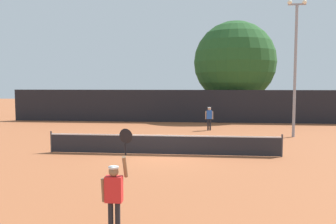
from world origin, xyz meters
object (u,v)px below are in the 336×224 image
(player_serving, at_px, (115,190))
(parked_car_mid, at_px, (152,109))
(light_pole, at_px, (295,60))
(parked_car_near, at_px, (116,108))
(parked_car_far, at_px, (244,108))
(tennis_ball, at_px, (139,144))
(player_receiving, at_px, (209,116))
(large_tree, at_px, (235,62))

(player_serving, xyz_separation_m, parked_car_mid, (-3.40, 29.16, -0.28))
(light_pole, relative_size, parked_car_near, 2.03)
(player_serving, xyz_separation_m, parked_car_far, (6.58, 31.79, -0.28))
(parked_car_mid, bearing_deg, parked_car_far, 16.10)
(player_serving, relative_size, tennis_ball, 35.77)
(player_receiving, distance_m, large_tree, 10.56)
(player_serving, xyz_separation_m, player_receiving, (2.44, 18.26, -0.01))
(parked_car_far, bearing_deg, player_receiving, -112.48)
(light_pole, bearing_deg, parked_car_near, 136.64)
(player_receiving, distance_m, light_pole, 7.14)
(parked_car_far, bearing_deg, light_pole, -91.18)
(player_receiving, xyz_separation_m, parked_car_mid, (-5.84, 10.90, -0.27))
(tennis_ball, xyz_separation_m, parked_car_far, (8.22, 20.05, 0.74))
(light_pole, height_order, parked_car_near, light_pole)
(parked_car_far, bearing_deg, player_serving, -107.18)
(player_serving, distance_m, parked_car_mid, 29.36)
(tennis_ball, bearing_deg, player_receiving, 57.95)
(parked_car_mid, bearing_deg, player_receiving, -60.49)
(player_serving, relative_size, parked_car_mid, 0.57)
(player_serving, relative_size, player_receiving, 1.43)
(tennis_ball, relative_size, parked_car_far, 0.02)
(player_receiving, xyz_separation_m, tennis_ball, (-4.08, -6.51, -1.02))
(light_pole, height_order, large_tree, large_tree)
(large_tree, bearing_deg, player_receiving, -105.90)
(light_pole, bearing_deg, large_tree, 102.98)
(light_pole, relative_size, parked_car_mid, 2.05)
(player_receiving, xyz_separation_m, parked_car_near, (-10.03, 11.82, -0.27))
(player_receiving, xyz_separation_m, light_pole, (5.36, -2.71, 3.86))
(player_serving, relative_size, parked_car_near, 0.57)
(parked_car_near, bearing_deg, large_tree, -9.24)
(light_pole, distance_m, parked_car_near, 21.57)
(player_serving, distance_m, player_receiving, 18.42)
(parked_car_near, xyz_separation_m, parked_car_mid, (4.18, -0.91, 0.00))
(light_pole, bearing_deg, tennis_ball, -158.07)
(light_pole, distance_m, parked_car_mid, 18.11)
(player_serving, height_order, player_receiving, player_serving)
(large_tree, distance_m, parked_car_near, 13.76)
(large_tree, relative_size, parked_car_far, 2.19)
(parked_car_near, distance_m, parked_car_mid, 4.28)
(tennis_ball, height_order, light_pole, light_pole)
(parked_car_near, height_order, parked_car_mid, same)
(large_tree, height_order, parked_car_far, large_tree)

